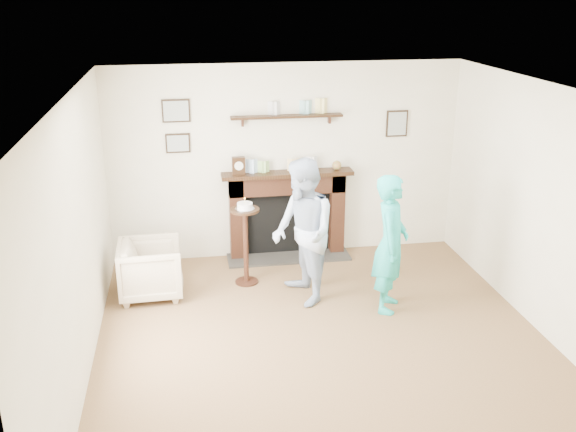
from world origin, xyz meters
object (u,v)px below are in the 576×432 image
Objects in this scene: man at (303,299)px; woman at (387,307)px; armchair at (153,295)px; pedestal_table at (245,231)px.

woman is at bearing 58.78° from man.
pedestal_table is at bearing -84.19° from armchair.
man reaches higher than armchair.
armchair is 1.74m from man.
man is at bearing -105.34° from armchair.
woman is 1.42× the size of pedestal_table.
armchair is 0.43× the size of man.
man is 1.52× the size of pedestal_table.
man is (1.69, -0.41, 0.00)m from armchair.
man reaches higher than woman.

